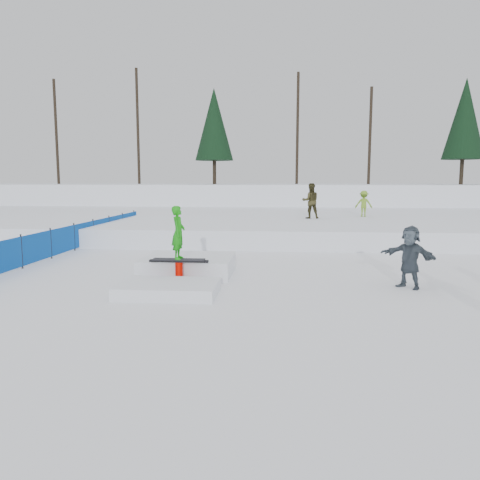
# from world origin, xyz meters

# --- Properties ---
(ground) EXTENTS (120.00, 120.00, 0.00)m
(ground) POSITION_xyz_m (0.00, 0.00, 0.00)
(ground) COLOR white
(snow_berm) EXTENTS (60.00, 14.00, 2.40)m
(snow_berm) POSITION_xyz_m (0.00, 30.00, 1.20)
(snow_berm) COLOR white
(snow_berm) RESTS_ON ground
(snow_midrise) EXTENTS (50.00, 18.00, 0.80)m
(snow_midrise) POSITION_xyz_m (0.00, 16.00, 0.40)
(snow_midrise) COLOR white
(snow_midrise) RESTS_ON ground
(safety_fence) EXTENTS (0.05, 16.00, 1.10)m
(safety_fence) POSITION_xyz_m (-6.50, 6.60, 0.55)
(safety_fence) COLOR #07439E
(safety_fence) RESTS_ON ground
(treeline) EXTENTS (40.24, 4.22, 10.50)m
(treeline) POSITION_xyz_m (6.18, 28.28, 7.45)
(treeline) COLOR black
(treeline) RESTS_ON snow_berm
(walker_olive) EXTENTS (0.95, 0.78, 1.82)m
(walker_olive) POSITION_xyz_m (3.17, 13.23, 1.71)
(walker_olive) COLOR #322E16
(walker_olive) RESTS_ON snow_midrise
(walker_ygreen) EXTENTS (0.97, 0.64, 1.40)m
(walker_ygreen) POSITION_xyz_m (6.11, 14.65, 1.50)
(walker_ygreen) COLOR olive
(walker_ygreen) RESTS_ON snow_midrise
(spectator_dark) EXTENTS (1.43, 1.39, 1.63)m
(spectator_dark) POSITION_xyz_m (4.99, 1.16, 0.82)
(spectator_dark) COLOR #3A444F
(spectator_dark) RESTS_ON ground
(jib_rail_feature) EXTENTS (2.60, 4.40, 2.11)m
(jib_rail_feature) POSITION_xyz_m (-1.07, 1.66, 0.30)
(jib_rail_feature) COLOR white
(jib_rail_feature) RESTS_ON ground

